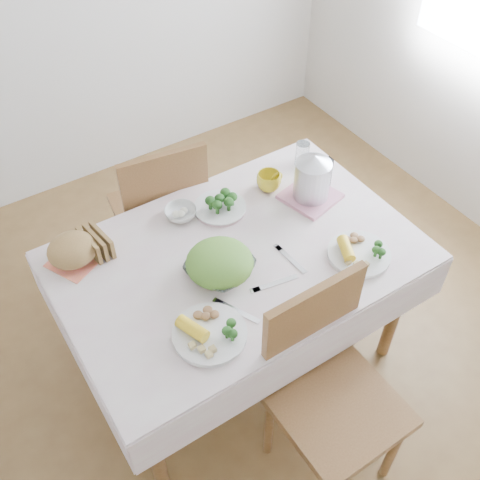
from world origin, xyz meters
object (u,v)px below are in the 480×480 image
electric_kettle (312,178)px  yellow_mug (269,181)px  chair_near (337,411)px  dinner_plate_right (359,254)px  dining_table (239,310)px  dinner_plate_left (210,334)px  chair_far (159,212)px  salad_bowl (220,268)px

electric_kettle → yellow_mug: bearing=115.2°
chair_near → yellow_mug: bearing=70.6°
dinner_plate_right → yellow_mug: 0.57m
dining_table → dinner_plate_left: bearing=-137.4°
dining_table → yellow_mug: (0.35, 0.28, 0.43)m
chair_far → dinner_plate_right: (0.46, -1.00, 0.31)m
yellow_mug → electric_kettle: bearing=-51.7°
dinner_plate_right → yellow_mug: size_ratio=2.32×
dining_table → chair_far: bearing=93.2°
dining_table → dinner_plate_left: size_ratio=5.00×
salad_bowl → dinner_plate_left: bearing=-128.6°
dining_table → dinner_plate_right: size_ratio=5.26×
yellow_mug → electric_kettle: size_ratio=0.50×
dinner_plate_left → dinner_plate_right: bearing=0.4°
chair_far → dinner_plate_left: chair_far is taller
dining_table → electric_kettle: bearing=14.2°
chair_near → chair_far: bearing=92.0°
dining_table → dinner_plate_right: (0.42, -0.28, 0.40)m
dining_table → chair_near: size_ratio=1.39×
chair_near → yellow_mug: size_ratio=8.78×
chair_far → dining_table: bearing=101.4°
chair_near → electric_kettle: electric_kettle is taller
yellow_mug → electric_kettle: (0.13, -0.16, 0.08)m
dining_table → chair_far: 0.73m
dinner_plate_left → electric_kettle: size_ratio=1.22×
chair_near → dinner_plate_left: chair_near is taller
dining_table → dinner_plate_left: (-0.31, -0.29, 0.40)m
dinner_plate_right → dining_table: bearing=145.9°
dinner_plate_left → dinner_plate_right: size_ratio=1.05×
chair_far → dinner_plate_left: 1.09m
dinner_plate_right → electric_kettle: electric_kettle is taller
dining_table → chair_far: (-0.04, 0.72, 0.09)m
dinner_plate_left → dinner_plate_right: same height
dining_table → salad_bowl: bearing=-158.6°
electric_kettle → dinner_plate_right: bearing=-111.0°
dinner_plate_left → salad_bowl: bearing=51.4°
salad_bowl → chair_near: bearing=-77.5°
yellow_mug → chair_far: bearing=131.2°
chair_far → dinner_plate_right: 1.15m
salad_bowl → dinner_plate_left: 0.31m
electric_kettle → chair_far: bearing=117.3°
salad_bowl → dinner_plate_left: (-0.19, -0.24, -0.02)m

